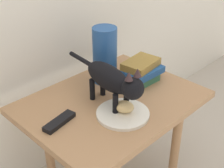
{
  "coord_description": "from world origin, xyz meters",
  "views": [
    {
      "loc": [
        -0.84,
        -0.84,
        1.33
      ],
      "look_at": [
        0.0,
        0.0,
        0.65
      ],
      "focal_mm": 50.47,
      "sensor_mm": 36.0,
      "label": 1
    }
  ],
  "objects_px": {
    "side_table": "(112,114)",
    "tv_remote": "(59,122)",
    "book_stack": "(140,72)",
    "green_vase": "(105,55)",
    "cat": "(113,80)",
    "plate": "(123,114)",
    "bread_roll": "(124,107)"
  },
  "relations": [
    {
      "from": "tv_remote",
      "to": "book_stack",
      "type": "bearing_deg",
      "value": -11.04
    },
    {
      "from": "bread_roll",
      "to": "tv_remote",
      "type": "relative_size",
      "value": 0.53
    },
    {
      "from": "bread_roll",
      "to": "book_stack",
      "type": "height_order",
      "value": "book_stack"
    },
    {
      "from": "bread_roll",
      "to": "green_vase",
      "type": "bearing_deg",
      "value": 61.08
    },
    {
      "from": "cat",
      "to": "plate",
      "type": "bearing_deg",
      "value": -101.15
    },
    {
      "from": "bread_roll",
      "to": "tv_remote",
      "type": "bearing_deg",
      "value": 148.3
    },
    {
      "from": "bread_roll",
      "to": "book_stack",
      "type": "xyz_separation_m",
      "value": [
        0.26,
        0.14,
        0.02
      ]
    },
    {
      "from": "book_stack",
      "to": "green_vase",
      "type": "height_order",
      "value": "green_vase"
    },
    {
      "from": "bread_roll",
      "to": "cat",
      "type": "xyz_separation_m",
      "value": [
        0.01,
        0.08,
        0.09
      ]
    },
    {
      "from": "book_stack",
      "to": "side_table",
      "type": "bearing_deg",
      "value": -175.04
    },
    {
      "from": "side_table",
      "to": "green_vase",
      "type": "height_order",
      "value": "green_vase"
    },
    {
      "from": "side_table",
      "to": "plate",
      "type": "xyz_separation_m",
      "value": [
        -0.05,
        -0.12,
        0.09
      ]
    },
    {
      "from": "side_table",
      "to": "green_vase",
      "type": "relative_size",
      "value": 2.84
    },
    {
      "from": "plate",
      "to": "book_stack",
      "type": "xyz_separation_m",
      "value": [
        0.27,
        0.14,
        0.05
      ]
    },
    {
      "from": "cat",
      "to": "book_stack",
      "type": "distance_m",
      "value": 0.27
    },
    {
      "from": "plate",
      "to": "book_stack",
      "type": "distance_m",
      "value": 0.3
    },
    {
      "from": "side_table",
      "to": "green_vase",
      "type": "xyz_separation_m",
      "value": [
        0.1,
        0.15,
        0.22
      ]
    },
    {
      "from": "plate",
      "to": "cat",
      "type": "relative_size",
      "value": 0.46
    },
    {
      "from": "bread_roll",
      "to": "cat",
      "type": "bearing_deg",
      "value": 84.45
    },
    {
      "from": "cat",
      "to": "green_vase",
      "type": "distance_m",
      "value": 0.23
    },
    {
      "from": "tv_remote",
      "to": "side_table",
      "type": "bearing_deg",
      "value": -15.3
    },
    {
      "from": "bread_roll",
      "to": "tv_remote",
      "type": "xyz_separation_m",
      "value": [
        -0.23,
        0.14,
        -0.03
      ]
    },
    {
      "from": "side_table",
      "to": "book_stack",
      "type": "distance_m",
      "value": 0.25
    },
    {
      "from": "side_table",
      "to": "bread_roll",
      "type": "relative_size",
      "value": 9.78
    },
    {
      "from": "bread_roll",
      "to": "side_table",
      "type": "bearing_deg",
      "value": 68.44
    },
    {
      "from": "side_table",
      "to": "tv_remote",
      "type": "xyz_separation_m",
      "value": [
        -0.27,
        0.02,
        0.09
      ]
    },
    {
      "from": "green_vase",
      "to": "cat",
      "type": "bearing_deg",
      "value": -126.3
    },
    {
      "from": "side_table",
      "to": "cat",
      "type": "relative_size",
      "value": 1.64
    },
    {
      "from": "cat",
      "to": "book_stack",
      "type": "relative_size",
      "value": 2.37
    },
    {
      "from": "side_table",
      "to": "cat",
      "type": "height_order",
      "value": "cat"
    },
    {
      "from": "plate",
      "to": "green_vase",
      "type": "xyz_separation_m",
      "value": [
        0.15,
        0.26,
        0.13
      ]
    },
    {
      "from": "book_stack",
      "to": "tv_remote",
      "type": "bearing_deg",
      "value": 179.48
    }
  ]
}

